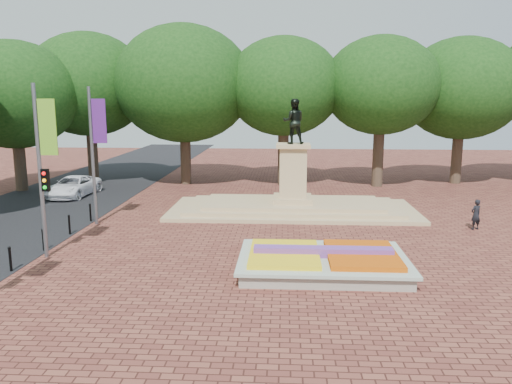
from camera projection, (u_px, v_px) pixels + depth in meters
The scene contains 9 objects.
ground at pixel (295, 254), 20.88m from camera, with size 90.00×90.00×0.00m, color brown.
asphalt_street at pixel (12, 220), 26.64m from camera, with size 9.00×90.00×0.02m, color black.
flower_bed at pixel (323, 261), 18.79m from camera, with size 6.30×4.30×0.91m.
monument at pixel (293, 197), 28.57m from camera, with size 14.00×6.00×6.40m.
tree_row_back at pixel (323, 95), 37.18m from camera, with size 44.80×8.80×10.43m.
banner_poles at pixel (39, 164), 19.46m from camera, with size 0.88×11.17×7.00m.
bollard_row at pixel (28, 248), 19.92m from camera, with size 0.12×13.12×0.98m.
van at pixel (73, 186), 33.14m from camera, with size 2.20×4.76×1.32m, color white.
pedestrian at pixel (476, 215), 24.64m from camera, with size 0.56×0.37×1.53m, color black.
Camera 1 is at (-0.46, -20.11, 6.38)m, focal length 35.00 mm.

